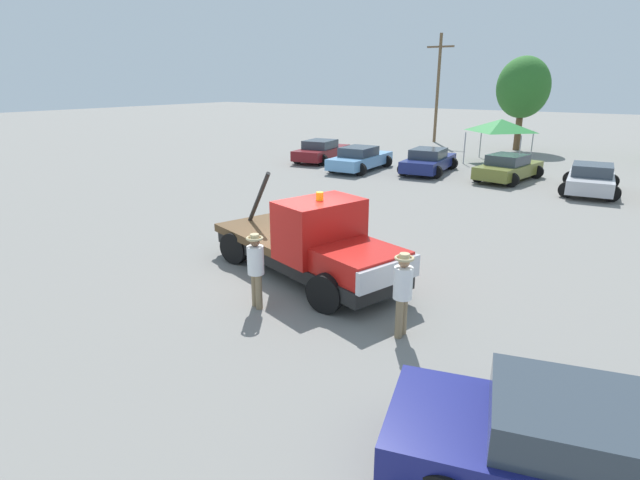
# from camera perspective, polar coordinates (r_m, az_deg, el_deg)

# --- Properties ---
(ground_plane) EXTENTS (160.00, 160.00, 0.00)m
(ground_plane) POSITION_cam_1_polar(r_m,az_deg,el_deg) (13.16, -1.81, -3.99)
(ground_plane) COLOR gray
(tow_truck) EXTENTS (6.34, 3.65, 2.51)m
(tow_truck) POSITION_cam_1_polar(r_m,az_deg,el_deg) (12.57, -0.84, -0.58)
(tow_truck) COLOR black
(tow_truck) RESTS_ON ground
(foreground_car) EXTENTS (5.42, 3.12, 1.34)m
(foreground_car) POSITION_cam_1_polar(r_m,az_deg,el_deg) (7.21, 29.34, -20.78)
(foreground_car) COLOR navy
(foreground_car) RESTS_ON ground
(person_near_truck) EXTENTS (0.39, 0.39, 1.74)m
(person_near_truck) POSITION_cam_1_polar(r_m,az_deg,el_deg) (9.87, 9.44, -5.45)
(person_near_truck) COLOR #847051
(person_near_truck) RESTS_ON ground
(person_at_hood) EXTENTS (0.38, 0.38, 1.72)m
(person_at_hood) POSITION_cam_1_polar(r_m,az_deg,el_deg) (11.05, -7.36, -2.84)
(person_at_hood) COLOR #847051
(person_at_hood) RESTS_ON ground
(parked_car_maroon) EXTENTS (2.80, 4.93, 1.34)m
(parked_car_maroon) POSITION_cam_1_polar(r_m,az_deg,el_deg) (31.86, 0.16, 10.15)
(parked_car_maroon) COLOR maroon
(parked_car_maroon) RESTS_ON ground
(parked_car_skyblue) EXTENTS (2.52, 4.93, 1.34)m
(parked_car_skyblue) POSITION_cam_1_polar(r_m,az_deg,el_deg) (28.68, 4.59, 9.25)
(parked_car_skyblue) COLOR #669ED1
(parked_car_skyblue) RESTS_ON ground
(parked_car_navy) EXTENTS (2.75, 4.95, 1.34)m
(parked_car_navy) POSITION_cam_1_polar(r_m,az_deg,el_deg) (28.44, 12.31, 8.82)
(parked_car_navy) COLOR navy
(parked_car_navy) RESTS_ON ground
(parked_car_olive) EXTENTS (2.89, 4.69, 1.34)m
(parked_car_olive) POSITION_cam_1_polar(r_m,az_deg,el_deg) (27.28, 20.72, 7.72)
(parked_car_olive) COLOR olive
(parked_car_olive) RESTS_ON ground
(parked_car_silver) EXTENTS (2.69, 4.58, 1.34)m
(parked_car_silver) POSITION_cam_1_polar(r_m,az_deg,el_deg) (25.71, 28.55, 6.16)
(parked_car_silver) COLOR #B7B7BC
(parked_car_silver) RESTS_ON ground
(canopy_tent_green) EXTENTS (3.28, 3.28, 2.65)m
(canopy_tent_green) POSITION_cam_1_polar(r_m,az_deg,el_deg) (33.01, 19.98, 12.21)
(canopy_tent_green) COLOR #9E9EA3
(canopy_tent_green) RESTS_ON ground
(tree_left) EXTENTS (3.66, 3.66, 6.53)m
(tree_left) POSITION_cam_1_polar(r_m,az_deg,el_deg) (39.61, 22.20, 15.81)
(tree_left) COLOR brown
(tree_left) RESTS_ON ground
(traffic_cone) EXTENTS (0.40, 0.40, 0.55)m
(traffic_cone) POSITION_cam_1_polar(r_m,az_deg,el_deg) (18.06, -0.69, 2.95)
(traffic_cone) COLOR black
(traffic_cone) RESTS_ON ground
(utility_pole) EXTENTS (2.20, 0.24, 8.42)m
(utility_pole) POSITION_cam_1_polar(r_m,az_deg,el_deg) (43.02, 13.32, 16.78)
(utility_pole) COLOR brown
(utility_pole) RESTS_ON ground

